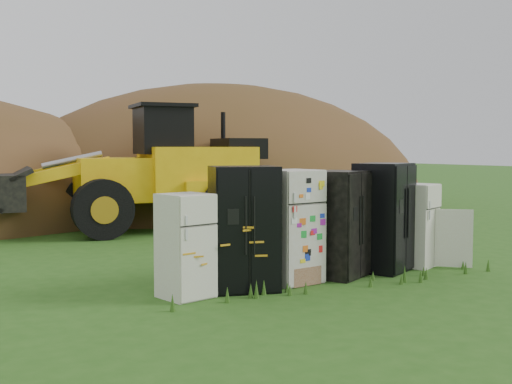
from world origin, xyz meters
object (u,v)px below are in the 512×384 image
at_px(fridge_black_side, 244,228).
at_px(wheel_loader, 132,168).
at_px(fridge_open_door, 416,225).
at_px(fridge_dark_mid, 339,224).
at_px(fridge_leftmost, 185,246).
at_px(fridge_black_right, 383,217).
at_px(fridge_sticker, 291,226).

bearing_deg(fridge_black_side, wheel_loader, 100.96).
relative_size(fridge_open_door, wheel_loader, 0.22).
bearing_deg(fridge_dark_mid, wheel_loader, 71.99).
height_order(fridge_leftmost, wheel_loader, wheel_loader).
height_order(fridge_black_side, wheel_loader, wheel_loader).
xyz_separation_m(fridge_black_side, fridge_open_door, (3.78, 0.01, -0.20)).
bearing_deg(fridge_black_right, wheel_loader, 80.48).
bearing_deg(fridge_black_side, fridge_sticker, 23.16).
bearing_deg(fridge_open_door, fridge_dark_mid, 158.57).
xyz_separation_m(fridge_black_side, fridge_dark_mid, (1.92, 0.01, -0.06)).
bearing_deg(fridge_dark_mid, fridge_black_right, -25.13).
height_order(fridge_dark_mid, fridge_black_right, fridge_black_right).
height_order(fridge_black_side, fridge_black_right, fridge_black_right).
bearing_deg(fridge_black_side, fridge_black_right, 18.92).
distance_m(fridge_open_door, wheel_loader, 8.05).
height_order(fridge_leftmost, fridge_sticker, fridge_sticker).
bearing_deg(fridge_black_right, fridge_dark_mid, 155.89).
bearing_deg(fridge_leftmost, fridge_dark_mid, -10.42).
xyz_separation_m(fridge_sticker, fridge_dark_mid, (0.96, -0.06, -0.02)).
bearing_deg(fridge_leftmost, fridge_sticker, -8.81).
height_order(fridge_black_side, fridge_open_door, fridge_black_side).
bearing_deg(fridge_open_door, fridge_black_right, 159.14).
xyz_separation_m(fridge_black_side, fridge_sticker, (0.95, 0.07, -0.04)).
xyz_separation_m(fridge_black_side, fridge_black_right, (2.93, 0.00, 0.00)).
bearing_deg(fridge_black_right, fridge_leftmost, 156.06).
distance_m(fridge_sticker, fridge_black_right, 1.98).
height_order(fridge_sticker, fridge_black_right, fridge_black_right).
distance_m(fridge_black_side, wheel_loader, 7.63).
distance_m(fridge_black_right, fridge_open_door, 0.87).
bearing_deg(fridge_open_door, wheel_loader, 88.59).
bearing_deg(wheel_loader, fridge_black_side, -88.64).
bearing_deg(fridge_dark_mid, fridge_sticker, 151.82).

